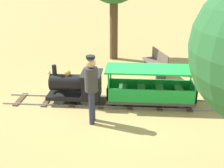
{
  "coord_description": "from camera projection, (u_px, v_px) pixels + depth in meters",
  "views": [
    {
      "loc": [
        -6.7,
        -0.2,
        3.33
      ],
      "look_at": [
        0.0,
        0.3,
        0.55
      ],
      "focal_mm": 44.55,
      "sensor_mm": 36.0,
      "label": 1
    }
  ],
  "objects": [
    {
      "name": "passenger_car",
      "position": [
        151.0,
        90.0,
        7.25
      ],
      "size": [
        0.85,
        2.35,
        0.97
      ],
      "color": "#3F3F3F",
      "rests_on": "ground_plane"
    },
    {
      "name": "locomotive",
      "position": [
        78.0,
        85.0,
        7.36
      ],
      "size": [
        0.75,
        1.45,
        1.0
      ],
      "color": "black",
      "rests_on": "ground_plane"
    },
    {
      "name": "ground_plane",
      "position": [
        123.0,
        103.0,
        7.46
      ],
      "size": [
        60.0,
        60.0,
        0.0
      ],
      "primitive_type": "plane",
      "color": "#A38C51"
    },
    {
      "name": "conductor_person",
      "position": [
        91.0,
        84.0,
        6.19
      ],
      "size": [
        0.3,
        0.3,
        1.62
      ],
      "color": "#282D47",
      "rests_on": "ground_plane"
    },
    {
      "name": "park_bench",
      "position": [
        156.0,
        63.0,
        9.31
      ],
      "size": [
        1.36,
        0.78,
        0.82
      ],
      "color": "brown",
      "rests_on": "ground_plane"
    },
    {
      "name": "track",
      "position": [
        116.0,
        102.0,
        7.47
      ],
      "size": [
        0.79,
        6.05,
        0.04
      ],
      "color": "gray",
      "rests_on": "ground_plane"
    }
  ]
}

